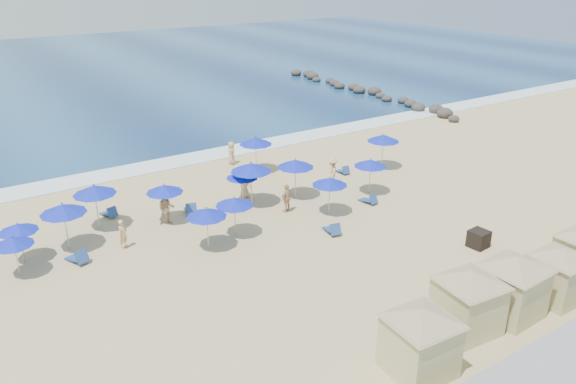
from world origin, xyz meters
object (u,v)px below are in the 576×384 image
object	(u,v)px
beachgoer_0	(123,234)
umbrella_11	(371,163)
umbrella_4	(164,189)
beachgoer_2	(287,198)
trash_bin	(479,239)
umbrella_6	(234,202)
beachgoer_1	(166,209)
cabana_3	(560,267)
umbrella_13	(63,209)
umbrella_5	(242,175)
cabana_2	(513,278)
umbrella_1	(18,228)
beachgoer_5	(245,185)
umbrella_7	(296,163)
umbrella_0	(13,241)
umbrella_3	(206,213)
umbrella_10	(383,138)
cabana_0	(421,332)
beachgoer_3	(332,172)
rock_jetty	(365,91)
umbrella_9	(256,141)
umbrella_2	(94,190)
cabana_1	(469,293)
umbrella_8	(330,181)
beachgoer_4	(232,153)
umbrella_12	(251,167)

from	to	relation	value
beachgoer_0	umbrella_11	bearing A→B (deg)	-37.30
umbrella_4	beachgoer_2	bearing A→B (deg)	-21.43
trash_bin	beachgoer_2	world-z (taller)	beachgoer_2
umbrella_6	beachgoer_1	xyz separation A→B (m)	(-2.44, 3.33, -1.03)
cabana_3	umbrella_6	bearing A→B (deg)	123.95
beachgoer_2	umbrella_6	bearing A→B (deg)	-1.07
umbrella_13	beachgoer_1	size ratio (longest dim) A/B	1.38
beachgoer_0	umbrella_5	bearing A→B (deg)	-21.13
cabana_2	umbrella_5	world-z (taller)	cabana_2
umbrella_1	beachgoer_5	bearing A→B (deg)	4.77
umbrella_7	umbrella_11	world-z (taller)	umbrella_7
umbrella_6	umbrella_0	bearing A→B (deg)	169.39
umbrella_3	umbrella_10	bearing A→B (deg)	14.95
cabana_0	umbrella_5	bearing A→B (deg)	82.91
beachgoer_1	beachgoer_3	xyz separation A→B (m)	(11.03, -0.44, 0.01)
rock_jetty	umbrella_9	size ratio (longest dim) A/B	10.51
cabana_3	umbrella_2	size ratio (longest dim) A/B	1.66
cabana_1	umbrella_0	distance (m)	19.68
umbrella_2	umbrella_11	xyz separation A→B (m)	(15.43, -4.26, -0.26)
beachgoer_0	umbrella_0	bearing A→B (deg)	147.34
trash_bin	umbrella_6	world-z (taller)	umbrella_6
umbrella_10	beachgoer_0	size ratio (longest dim) A/B	1.62
umbrella_0	umbrella_6	bearing A→B (deg)	-10.61
beachgoer_3	trash_bin	bearing A→B (deg)	42.55
umbrella_1	cabana_0	bearing A→B (deg)	-57.60
umbrella_11	umbrella_8	bearing A→B (deg)	-164.69
beachgoer_4	beachgoer_1	bearing A→B (deg)	-15.99
cabana_1	umbrella_8	distance (m)	11.77
umbrella_3	umbrella_13	world-z (taller)	umbrella_13
cabana_0	umbrella_7	size ratio (longest dim) A/B	1.80
cabana_3	umbrella_3	world-z (taller)	cabana_3
umbrella_4	umbrella_12	world-z (taller)	umbrella_12
umbrella_0	umbrella_13	xyz separation A→B (m)	(2.54, 1.38, 0.45)
umbrella_11	beachgoer_0	world-z (taller)	umbrella_11
umbrella_3	umbrella_8	xyz separation A→B (m)	(7.59, 0.01, -0.00)
cabana_1	umbrella_13	world-z (taller)	cabana_1
cabana_1	umbrella_0	xyz separation A→B (m)	(-13.85, 13.98, 0.10)
beachgoer_4	trash_bin	bearing A→B (deg)	46.59
cabana_3	umbrella_5	bearing A→B (deg)	111.06
trash_bin	umbrella_3	size ratio (longest dim) A/B	0.39
rock_jetty	cabana_2	world-z (taller)	cabana_2
umbrella_12	cabana_2	bearing A→B (deg)	-78.29
umbrella_0	umbrella_12	size ratio (longest dim) A/B	0.75
umbrella_11	beachgoer_1	world-z (taller)	umbrella_11
cabana_1	umbrella_4	bearing A→B (deg)	111.01
cabana_2	cabana_0	bearing A→B (deg)	-175.79
beachgoer_0	beachgoer_2	size ratio (longest dim) A/B	0.92
umbrella_8	umbrella_13	size ratio (longest dim) A/B	0.89
umbrella_12	umbrella_9	bearing A→B (deg)	56.90
umbrella_4	beachgoer_0	xyz separation A→B (m)	(-2.96, -1.67, -1.22)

